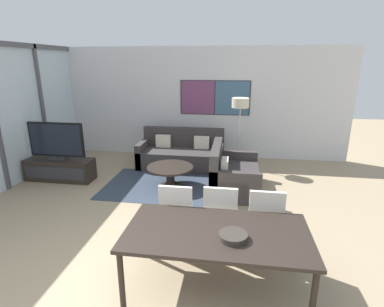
% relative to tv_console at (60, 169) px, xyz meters
% --- Properties ---
extents(wall_back, '(7.75, 0.09, 2.80)m').
position_rel_tv_console_xyz_m(wall_back, '(2.61, 2.19, 1.18)').
color(wall_back, silver).
rests_on(wall_back, ground_plane).
extents(area_rug, '(2.66, 1.72, 0.01)m').
position_rel_tv_console_xyz_m(area_rug, '(2.40, -0.00, -0.23)').
color(area_rug, '#333D4C').
rests_on(area_rug, ground_plane).
extents(tv_console, '(1.42, 0.46, 0.46)m').
position_rel_tv_console_xyz_m(tv_console, '(0.00, 0.00, 0.00)').
color(tv_console, black).
rests_on(tv_console, ground_plane).
extents(television, '(1.19, 0.20, 0.79)m').
position_rel_tv_console_xyz_m(television, '(0.00, 0.00, 0.62)').
color(television, '#2D2D33').
rests_on(television, tv_console).
extents(sofa_main, '(1.99, 0.91, 0.88)m').
position_rel_tv_console_xyz_m(sofa_main, '(2.40, 1.28, 0.05)').
color(sofa_main, '#383333').
rests_on(sofa_main, ground_plane).
extents(sofa_side, '(0.91, 1.42, 0.88)m').
position_rel_tv_console_xyz_m(sofa_side, '(3.60, 0.02, 0.05)').
color(sofa_side, '#383333').
rests_on(sofa_side, ground_plane).
extents(coffee_table, '(0.93, 0.93, 0.42)m').
position_rel_tv_console_xyz_m(coffee_table, '(2.40, -0.00, 0.09)').
color(coffee_table, black).
rests_on(coffee_table, ground_plane).
extents(dining_table, '(1.93, 1.00, 0.72)m').
position_rel_tv_console_xyz_m(dining_table, '(3.51, -2.74, 0.43)').
color(dining_table, black).
rests_on(dining_table, ground_plane).
extents(dining_chair_left, '(0.46, 0.46, 0.94)m').
position_rel_tv_console_xyz_m(dining_chair_left, '(2.94, -2.04, 0.28)').
color(dining_chair_left, beige).
rests_on(dining_chair_left, ground_plane).
extents(dining_chair_centre, '(0.46, 0.46, 0.94)m').
position_rel_tv_console_xyz_m(dining_chair_centre, '(3.51, -2.01, 0.28)').
color(dining_chair_centre, beige).
rests_on(dining_chair_centre, ground_plane).
extents(dining_chair_right, '(0.46, 0.46, 0.94)m').
position_rel_tv_console_xyz_m(dining_chair_right, '(4.07, -2.03, 0.28)').
color(dining_chair_right, beige).
rests_on(dining_chair_right, ground_plane).
extents(fruit_bowl, '(0.29, 0.29, 0.06)m').
position_rel_tv_console_xyz_m(fruit_bowl, '(3.68, -2.87, 0.53)').
color(fruit_bowl, '#332D28').
rests_on(fruit_bowl, dining_table).
extents(floor_lamp, '(0.39, 0.39, 1.64)m').
position_rel_tv_console_xyz_m(floor_lamp, '(3.74, 1.38, 1.20)').
color(floor_lamp, '#2D2D33').
rests_on(floor_lamp, ground_plane).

